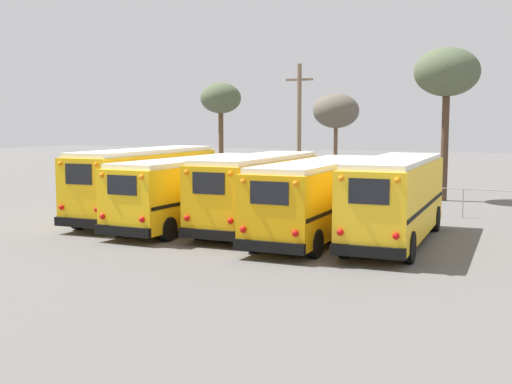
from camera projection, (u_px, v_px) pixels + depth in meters
name	position (u px, v px, depth m)	size (l,w,h in m)	color
ground_plane	(259.00, 229.00, 27.79)	(160.00, 160.00, 0.00)	#5B5956
school_bus_0	(146.00, 181.00, 30.48)	(2.89, 10.40, 3.34)	yellow
school_bus_1	(196.00, 189.00, 28.70)	(2.70, 10.77, 3.00)	yellow
school_bus_2	(258.00, 190.00, 27.49)	(2.73, 9.43, 3.18)	#EAAA0F
school_bus_3	(319.00, 196.00, 25.50)	(2.72, 10.41, 3.06)	#E5A00C
school_bus_4	(396.00, 197.00, 24.25)	(2.81, 9.65, 3.24)	yellow
utility_pole	(299.00, 127.00, 40.80)	(1.80, 0.28, 8.28)	#75604C
bare_tree_1	(221.00, 100.00, 45.71)	(2.90, 2.90, 7.43)	brown
bare_tree_2	(447.00, 74.00, 37.08)	(3.76, 3.76, 8.92)	#473323
bare_tree_3	(336.00, 111.00, 45.28)	(3.26, 3.26, 6.65)	brown
fence_line	(315.00, 191.00, 34.00)	(20.25, 0.06, 1.42)	#939399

